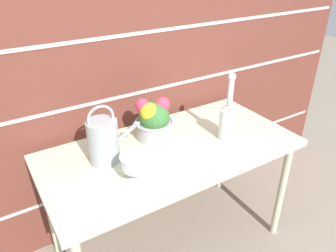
% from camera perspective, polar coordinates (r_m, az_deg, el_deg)
% --- Properties ---
extents(ground_plane, '(12.00, 12.00, 0.00)m').
position_cam_1_polar(ground_plane, '(2.29, 0.48, -19.62)').
color(ground_plane, gray).
extents(brick_wall, '(3.60, 0.08, 2.20)m').
position_cam_1_polar(brick_wall, '(2.00, -6.26, 10.84)').
color(brick_wall, brown).
rests_on(brick_wall, ground_plane).
extents(patio_table, '(1.41, 0.69, 0.74)m').
position_cam_1_polar(patio_table, '(1.84, 0.57, -5.57)').
color(patio_table, beige).
rests_on(patio_table, ground_plane).
extents(watering_can, '(0.30, 0.16, 0.31)m').
position_cam_1_polar(watering_can, '(1.67, -11.11, -2.41)').
color(watering_can, '#9EA3A8').
rests_on(watering_can, patio_table).
extents(crystal_pedestal_bowl, '(0.17, 0.17, 0.13)m').
position_cam_1_polar(crystal_pedestal_bowl, '(1.54, -5.34, -6.29)').
color(crystal_pedestal_bowl, silver).
rests_on(crystal_pedestal_bowl, patio_table).
extents(flower_planter, '(0.22, 0.22, 0.24)m').
position_cam_1_polar(flower_planter, '(1.86, -2.51, 1.08)').
color(flower_planter, '#ADADB2').
rests_on(flower_planter, patio_table).
extents(glass_decanter, '(0.10, 0.10, 0.39)m').
position_cam_1_polar(glass_decanter, '(1.86, 10.40, 1.37)').
color(glass_decanter, silver).
rests_on(glass_decanter, patio_table).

